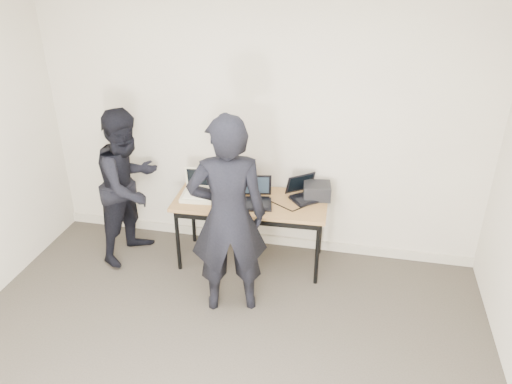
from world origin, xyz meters
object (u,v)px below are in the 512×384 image
(desk, at_px, (251,206))
(person_typist, at_px, (228,217))
(laptop_center, at_px, (254,197))
(person_observer, at_px, (129,185))
(laptop_right, at_px, (305,193))
(equipment_box, at_px, (317,191))
(laptop_beige, at_px, (199,191))
(leather_satchel, at_px, (238,177))

(desk, height_order, person_typist, person_typist)
(laptop_center, bearing_deg, person_observer, 170.53)
(person_typist, relative_size, person_observer, 1.15)
(laptop_right, xyz_separation_m, person_observer, (-1.74, -0.26, 0.03))
(laptop_center, height_order, person_typist, person_typist)
(laptop_center, relative_size, person_typist, 0.21)
(laptop_center, xyz_separation_m, equipment_box, (0.59, 0.23, 0.02))
(laptop_beige, relative_size, person_observer, 0.22)
(laptop_center, xyz_separation_m, leather_satchel, (-0.22, 0.27, 0.07))
(laptop_right, distance_m, equipment_box, 0.12)
(laptop_beige, bearing_deg, laptop_right, 5.18)
(laptop_center, height_order, equipment_box, laptop_center)
(laptop_right, height_order, person_observer, person_observer)
(person_observer, bearing_deg, laptop_beige, -66.83)
(laptop_center, relative_size, equipment_box, 1.50)
(laptop_right, bearing_deg, laptop_beige, 151.33)
(laptop_beige, distance_m, laptop_center, 0.56)
(laptop_right, height_order, leather_satchel, leather_satchel)
(leather_satchel, distance_m, equipment_box, 0.81)
(leather_satchel, bearing_deg, equipment_box, -10.26)
(person_typist, bearing_deg, person_observer, -44.25)
(laptop_beige, height_order, laptop_right, laptop_beige)
(equipment_box, relative_size, person_typist, 0.14)
(laptop_beige, xyz_separation_m, equipment_box, (1.15, 0.21, 0.02))
(equipment_box, bearing_deg, laptop_right, -170.08)
(laptop_right, relative_size, person_typist, 0.23)
(laptop_right, bearing_deg, equipment_box, -28.98)
(leather_satchel, height_order, person_typist, person_typist)
(laptop_center, xyz_separation_m, person_observer, (-1.28, -0.05, 0.02))
(laptop_center, bearing_deg, equipment_box, 9.80)
(laptop_center, distance_m, person_observer, 1.28)
(desk, relative_size, person_typist, 0.83)
(laptop_beige, bearing_deg, equipment_box, 5.15)
(laptop_center, bearing_deg, leather_satchel, 118.56)
(desk, relative_size, equipment_box, 5.81)
(laptop_right, bearing_deg, person_observer, 149.49)
(leather_satchel, distance_m, person_typist, 0.94)
(laptop_beige, bearing_deg, leather_satchel, 30.49)
(laptop_right, height_order, person_typist, person_typist)
(leather_satchel, bearing_deg, person_typist, -88.97)
(desk, xyz_separation_m, laptop_right, (0.51, 0.17, 0.11))
(equipment_box, bearing_deg, leather_satchel, 177.47)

